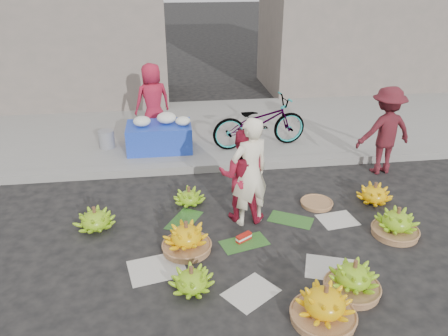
{
  "coord_description": "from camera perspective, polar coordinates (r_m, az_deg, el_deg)",
  "views": [
    {
      "loc": [
        -1.05,
        -5.14,
        3.53
      ],
      "look_at": [
        -0.25,
        0.79,
        0.7
      ],
      "focal_mm": 35.0,
      "sensor_mm": 36.0,
      "label": 1
    }
  ],
  "objects": [
    {
      "name": "banana_bunch_2",
      "position": [
        5.01,
        12.98,
        -17.03
      ],
      "size": [
        0.7,
        0.7,
        0.48
      ],
      "rotation": [
        0.0,
        0.0,
        -0.02
      ],
      "color": "#8C5D3A",
      "rests_on": "ground"
    },
    {
      "name": "flower_vendor",
      "position": [
        9.38,
        -9.3,
        8.7
      ],
      "size": [
        0.89,
        0.74,
        1.56
      ],
      "primitive_type": "imported",
      "rotation": [
        0.0,
        0.0,
        3.52
      ],
      "color": "#B71C34",
      "rests_on": "sidewalk"
    },
    {
      "name": "vendor_red",
      "position": [
        6.37,
        2.34,
        -0.97
      ],
      "size": [
        0.82,
        0.71,
        1.42
      ],
      "primitive_type": "imported",
      "rotation": [
        0.0,
        0.0,
        2.86
      ],
      "color": "#B71C34",
      "rests_on": "ground"
    },
    {
      "name": "vendor_cream",
      "position": [
        6.22,
        3.38,
        -0.57
      ],
      "size": [
        0.7,
        0.59,
        1.64
      ],
      "primitive_type": "imported",
      "rotation": [
        0.0,
        0.0,
        3.53
      ],
      "color": "white",
      "rests_on": "ground"
    },
    {
      "name": "flower_table",
      "position": [
        8.76,
        -8.38,
        4.27
      ],
      "size": [
        1.27,
        0.8,
        0.73
      ],
      "rotation": [
        0.0,
        0.0,
        -0.0
      ],
      "color": "#1B39B4",
      "rests_on": "sidewalk"
    },
    {
      "name": "sidewalk",
      "position": [
        10.11,
        -1.25,
        5.24
      ],
      "size": [
        40.0,
        4.0,
        0.12
      ],
      "primitive_type": "cube",
      "color": "gray",
      "rests_on": "ground"
    },
    {
      "name": "newspaper_scatter",
      "position": [
        5.69,
        4.79,
        -13.08
      ],
      "size": [
        3.2,
        1.8,
        0.0
      ],
      "primitive_type": null,
      "color": "beige",
      "rests_on": "ground"
    },
    {
      "name": "man_striped",
      "position": [
        8.32,
        20.31,
        4.57
      ],
      "size": [
        1.1,
        0.71,
        1.6
      ],
      "primitive_type": "imported",
      "rotation": [
        0.0,
        0.0,
        3.26
      ],
      "color": "maroon",
      "rests_on": "ground"
    },
    {
      "name": "curb",
      "position": [
        8.18,
        0.43,
        0.33
      ],
      "size": [
        40.0,
        0.25,
        0.15
      ],
      "primitive_type": "cube",
      "color": "gray",
      "rests_on": "ground"
    },
    {
      "name": "banana_bunch_5",
      "position": [
        7.45,
        19.06,
        -3.16
      ],
      "size": [
        0.68,
        0.68,
        0.35
      ],
      "rotation": [
        0.0,
        0.0,
        -0.28
      ],
      "color": "yellow",
      "rests_on": "ground"
    },
    {
      "name": "basket_spare",
      "position": [
        7.16,
        12.0,
        -4.56
      ],
      "size": [
        0.51,
        0.51,
        0.06
      ],
      "primitive_type": "cylinder",
      "rotation": [
        0.0,
        0.0,
        -0.03
      ],
      "color": "#8C5D3A",
      "rests_on": "ground"
    },
    {
      "name": "building_left",
      "position": [
        12.78,
        -21.94,
        16.72
      ],
      "size": [
        6.0,
        3.0,
        4.0
      ],
      "primitive_type": "cube",
      "color": "gray",
      "rests_on": "sidewalk"
    },
    {
      "name": "bicycle",
      "position": [
        8.8,
        4.67,
        5.98
      ],
      "size": [
        0.93,
        2.01,
        1.02
      ],
      "primitive_type": "imported",
      "rotation": [
        0.0,
        0.0,
        1.71
      ],
      "color": "gray",
      "rests_on": "sidewalk"
    },
    {
      "name": "ground",
      "position": [
        6.32,
        3.26,
        -8.66
      ],
      "size": [
        80.0,
        80.0,
        0.0
      ],
      "primitive_type": "plane",
      "color": "black",
      "rests_on": "ground"
    },
    {
      "name": "banana_bunch_7",
      "position": [
        7.02,
        -4.6,
        -3.75
      ],
      "size": [
        0.52,
        0.52,
        0.3
      ],
      "rotation": [
        0.0,
        0.0,
        -0.14
      ],
      "color": "#65A517",
      "rests_on": "ground"
    },
    {
      "name": "banana_bunch_0",
      "position": [
        5.92,
        -4.92,
        -9.09
      ],
      "size": [
        0.65,
        0.65,
        0.45
      ],
      "rotation": [
        0.0,
        0.0,
        0.01
      ],
      "color": "#8C5D3A",
      "rests_on": "ground"
    },
    {
      "name": "incense_stack",
      "position": [
        6.16,
        2.61,
        -9.02
      ],
      "size": [
        0.24,
        0.19,
        0.1
      ],
      "primitive_type": "cube",
      "rotation": [
        0.0,
        0.0,
        0.56
      ],
      "color": "#B61C13",
      "rests_on": "ground"
    },
    {
      "name": "grey_bucket",
      "position": [
        9.12,
        -15.08,
        3.66
      ],
      "size": [
        0.31,
        0.31,
        0.35
      ],
      "primitive_type": "cylinder",
      "color": "gray",
      "rests_on": "sidewalk"
    },
    {
      "name": "banana_bunch_1",
      "position": [
        5.3,
        -4.27,
        -14.39
      ],
      "size": [
        0.62,
        0.62,
        0.34
      ],
      "rotation": [
        0.0,
        0.0,
        -0.19
      ],
      "color": "#65A517",
      "rests_on": "ground"
    },
    {
      "name": "banana_bunch_6",
      "position": [
        6.63,
        -16.46,
        -6.42
      ],
      "size": [
        0.75,
        0.75,
        0.36
      ],
      "rotation": [
        0.0,
        0.0,
        0.42
      ],
      "color": "#65A517",
      "rests_on": "ground"
    },
    {
      "name": "banana_bunch_3",
      "position": [
        5.45,
        16.52,
        -13.69
      ],
      "size": [
        0.64,
        0.64,
        0.45
      ],
      "rotation": [
        0.0,
        0.0,
        -0.05
      ],
      "color": "#8C5D3A",
      "rests_on": "ground"
    },
    {
      "name": "building_right",
      "position": [
        14.03,
        16.7,
        20.13
      ],
      "size": [
        5.0,
        3.0,
        5.0
      ],
      "primitive_type": "cube",
      "color": "gray",
      "rests_on": "sidewalk"
    },
    {
      "name": "banana_leaves",
      "position": [
        6.47,
        2.05,
        -7.72
      ],
      "size": [
        2.0,
        1.0,
        0.0
      ],
      "primitive_type": null,
      "color": "#24561C",
      "rests_on": "ground"
    },
    {
      "name": "banana_bunch_4",
      "position": [
        6.67,
        21.61,
        -6.72
      ],
      "size": [
        0.7,
        0.7,
        0.44
      ],
      "rotation": [
        0.0,
        0.0,
        0.3
      ],
      "color": "#8C5D3A",
      "rests_on": "ground"
    }
  ]
}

